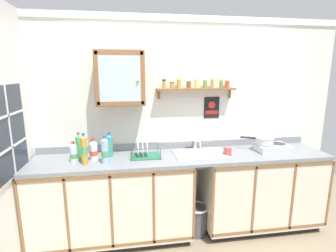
{
  "coord_description": "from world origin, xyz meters",
  "views": [
    {
      "loc": [
        -0.6,
        -2.36,
        1.85
      ],
      "look_at": [
        -0.16,
        0.39,
        1.26
      ],
      "focal_mm": 27.28,
      "sensor_mm": 36.0,
      "label": 1
    }
  ],
  "objects_px": {
    "bottle_juice_amber_4": "(84,150)",
    "bottle_water_blue_2": "(105,151)",
    "bottle_soda_green_1": "(79,146)",
    "sink": "(199,155)",
    "dish_rack": "(144,153)",
    "bottle_opaque_white_0": "(94,151)",
    "mug": "(227,151)",
    "saucepan": "(264,140)",
    "hot_plate_stove": "(272,148)",
    "bottle_detergent_teal_3": "(110,145)",
    "bottle_water_clear_5": "(74,153)",
    "wall_cabinet": "(120,78)",
    "warning_sign": "(212,108)",
    "trash_bin": "(196,219)"
  },
  "relations": [
    {
      "from": "bottle_soda_green_1",
      "to": "bottle_water_clear_5",
      "type": "xyz_separation_m",
      "value": [
        -0.04,
        -0.09,
        -0.04
      ]
    },
    {
      "from": "hot_plate_stove",
      "to": "dish_rack",
      "type": "height_order",
      "value": "dish_rack"
    },
    {
      "from": "saucepan",
      "to": "bottle_water_blue_2",
      "type": "bearing_deg",
      "value": -175.7
    },
    {
      "from": "bottle_water_clear_5",
      "to": "mug",
      "type": "bearing_deg",
      "value": -1.21
    },
    {
      "from": "bottle_soda_green_1",
      "to": "bottle_juice_amber_4",
      "type": "height_order",
      "value": "bottle_juice_amber_4"
    },
    {
      "from": "bottle_water_blue_2",
      "to": "bottle_detergent_teal_3",
      "type": "bearing_deg",
      "value": 81.82
    },
    {
      "from": "bottle_juice_amber_4",
      "to": "wall_cabinet",
      "type": "xyz_separation_m",
      "value": [
        0.37,
        0.26,
        0.69
      ]
    },
    {
      "from": "sink",
      "to": "trash_bin",
      "type": "height_order",
      "value": "sink"
    },
    {
      "from": "dish_rack",
      "to": "bottle_opaque_white_0",
      "type": "bearing_deg",
      "value": -177.06
    },
    {
      "from": "bottle_detergent_teal_3",
      "to": "bottle_water_clear_5",
      "type": "bearing_deg",
      "value": -158.7
    },
    {
      "from": "bottle_soda_green_1",
      "to": "dish_rack",
      "type": "bearing_deg",
      "value": -2.75
    },
    {
      "from": "bottle_juice_amber_4",
      "to": "mug",
      "type": "relative_size",
      "value": 2.57
    },
    {
      "from": "sink",
      "to": "bottle_juice_amber_4",
      "type": "distance_m",
      "value": 1.24
    },
    {
      "from": "wall_cabinet",
      "to": "hot_plate_stove",
      "type": "bearing_deg",
      "value": -5.04
    },
    {
      "from": "bottle_water_blue_2",
      "to": "dish_rack",
      "type": "relative_size",
      "value": 0.9
    },
    {
      "from": "hot_plate_stove",
      "to": "bottle_water_blue_2",
      "type": "bearing_deg",
      "value": -176.56
    },
    {
      "from": "dish_rack",
      "to": "saucepan",
      "type": "bearing_deg",
      "value": -0.12
    },
    {
      "from": "bottle_water_blue_2",
      "to": "mug",
      "type": "relative_size",
      "value": 2.33
    },
    {
      "from": "bottle_water_clear_5",
      "to": "bottle_detergent_teal_3",
      "type": "bearing_deg",
      "value": 21.3
    },
    {
      "from": "bottle_water_blue_2",
      "to": "bottle_opaque_white_0",
      "type": "bearing_deg",
      "value": 138.52
    },
    {
      "from": "bottle_water_blue_2",
      "to": "bottle_detergent_teal_3",
      "type": "relative_size",
      "value": 1.08
    },
    {
      "from": "mug",
      "to": "trash_bin",
      "type": "height_order",
      "value": "mug"
    },
    {
      "from": "bottle_opaque_white_0",
      "to": "bottle_soda_green_1",
      "type": "height_order",
      "value": "bottle_soda_green_1"
    },
    {
      "from": "bottle_detergent_teal_3",
      "to": "trash_bin",
      "type": "bearing_deg",
      "value": -8.5
    },
    {
      "from": "bottle_opaque_white_0",
      "to": "mug",
      "type": "relative_size",
      "value": 1.9
    },
    {
      "from": "saucepan",
      "to": "warning_sign",
      "type": "bearing_deg",
      "value": 154.73
    },
    {
      "from": "bottle_water_blue_2",
      "to": "dish_rack",
      "type": "xyz_separation_m",
      "value": [
        0.4,
        0.14,
        -0.09
      ]
    },
    {
      "from": "sink",
      "to": "wall_cabinet",
      "type": "height_order",
      "value": "wall_cabinet"
    },
    {
      "from": "warning_sign",
      "to": "bottle_soda_green_1",
      "type": "bearing_deg",
      "value": -171.39
    },
    {
      "from": "dish_rack",
      "to": "mug",
      "type": "relative_size",
      "value": 2.61
    },
    {
      "from": "sink",
      "to": "wall_cabinet",
      "type": "relative_size",
      "value": 1.03
    },
    {
      "from": "bottle_soda_green_1",
      "to": "mug",
      "type": "height_order",
      "value": "bottle_soda_green_1"
    },
    {
      "from": "sink",
      "to": "bottle_juice_amber_4",
      "type": "relative_size",
      "value": 1.82
    },
    {
      "from": "mug",
      "to": "warning_sign",
      "type": "xyz_separation_m",
      "value": [
        -0.08,
        0.36,
        0.44
      ]
    },
    {
      "from": "dish_rack",
      "to": "trash_bin",
      "type": "distance_m",
      "value": 1.0
    },
    {
      "from": "bottle_opaque_white_0",
      "to": "bottle_water_clear_5",
      "type": "bearing_deg",
      "value": -170.33
    },
    {
      "from": "wall_cabinet",
      "to": "bottle_detergent_teal_3",
      "type": "bearing_deg",
      "value": -160.08
    },
    {
      "from": "hot_plate_stove",
      "to": "trash_bin",
      "type": "xyz_separation_m",
      "value": [
        -0.9,
        -0.04,
        -0.81
      ]
    },
    {
      "from": "bottle_water_clear_5",
      "to": "bottle_opaque_white_0",
      "type": "bearing_deg",
      "value": 9.67
    },
    {
      "from": "bottle_juice_amber_4",
      "to": "trash_bin",
      "type": "height_order",
      "value": "bottle_juice_amber_4"
    },
    {
      "from": "bottle_detergent_teal_3",
      "to": "dish_rack",
      "type": "distance_m",
      "value": 0.39
    },
    {
      "from": "hot_plate_stove",
      "to": "bottle_opaque_white_0",
      "type": "distance_m",
      "value": 2.02
    },
    {
      "from": "bottle_water_clear_5",
      "to": "trash_bin",
      "type": "bearing_deg",
      "value": -0.32
    },
    {
      "from": "bottle_opaque_white_0",
      "to": "bottle_juice_amber_4",
      "type": "bearing_deg",
      "value": -125.3
    },
    {
      "from": "bottle_opaque_white_0",
      "to": "dish_rack",
      "type": "xyz_separation_m",
      "value": [
        0.53,
        0.03,
        -0.06
      ]
    },
    {
      "from": "bottle_juice_amber_4",
      "to": "bottle_water_blue_2",
      "type": "bearing_deg",
      "value": -1.65
    },
    {
      "from": "bottle_water_blue_2",
      "to": "mug",
      "type": "distance_m",
      "value": 1.32
    },
    {
      "from": "bottle_water_clear_5",
      "to": "wall_cabinet",
      "type": "bearing_deg",
      "value": 20.91
    },
    {
      "from": "bottle_opaque_white_0",
      "to": "bottle_water_blue_2",
      "type": "relative_size",
      "value": 0.82
    },
    {
      "from": "bottle_water_clear_5",
      "to": "wall_cabinet",
      "type": "height_order",
      "value": "wall_cabinet"
    }
  ]
}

